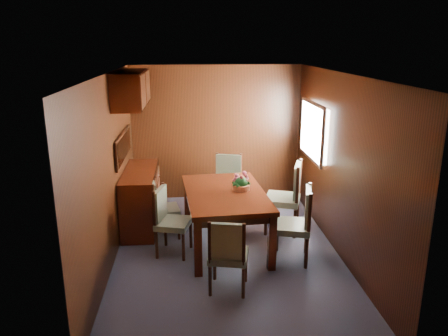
{
  "coord_description": "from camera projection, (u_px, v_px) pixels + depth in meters",
  "views": [
    {
      "loc": [
        -0.48,
        -5.41,
        2.78
      ],
      "look_at": [
        0.0,
        0.52,
        1.05
      ],
      "focal_mm": 35.0,
      "sensor_mm": 36.0,
      "label": 1
    }
  ],
  "objects": [
    {
      "name": "chair_foot",
      "position": [
        228.0,
        180.0,
        7.29
      ],
      "size": [
        0.57,
        0.55,
        0.99
      ],
      "rotation": [
        0.0,
        0.0,
        2.88
      ],
      "color": "black",
      "rests_on": "ground"
    },
    {
      "name": "chair_right_far",
      "position": [
        288.0,
        194.0,
        6.5
      ],
      "size": [
        0.63,
        0.65,
        1.09
      ],
      "rotation": [
        0.0,
        0.0,
        1.24
      ],
      "color": "black",
      "rests_on": "ground"
    },
    {
      "name": "chair_left_far",
      "position": [
        160.0,
        205.0,
        6.36
      ],
      "size": [
        0.47,
        0.48,
        0.88
      ],
      "rotation": [
        0.0,
        0.0,
        -1.39
      ],
      "color": "black",
      "rests_on": "ground"
    },
    {
      "name": "chair_right_near",
      "position": [
        298.0,
        220.0,
        5.63
      ],
      "size": [
        0.56,
        0.58,
        1.01
      ],
      "rotation": [
        0.0,
        0.0,
        1.32
      ],
      "color": "black",
      "rests_on": "ground"
    },
    {
      "name": "room_shell",
      "position": [
        217.0,
        131.0,
        5.85
      ],
      "size": [
        3.06,
        4.52,
        2.41
      ],
      "color": "black",
      "rests_on": "ground"
    },
    {
      "name": "sideboard",
      "position": [
        141.0,
        199.0,
        6.73
      ],
      "size": [
        0.48,
        1.4,
        0.9
      ],
      "primitive_type": "cube",
      "color": "#341106",
      "rests_on": "ground"
    },
    {
      "name": "ground",
      "position": [
        227.0,
        252.0,
        6.0
      ],
      "size": [
        4.5,
        4.5,
        0.0
      ],
      "primitive_type": "plane",
      "color": "#3B3E50",
      "rests_on": "ground"
    },
    {
      "name": "dining_table",
      "position": [
        225.0,
        199.0,
        6.02
      ],
      "size": [
        1.2,
        1.79,
        0.8
      ],
      "rotation": [
        0.0,
        0.0,
        0.08
      ],
      "color": "#341106",
      "rests_on": "ground"
    },
    {
      "name": "flower_centerpiece",
      "position": [
        241.0,
        181.0,
        6.03
      ],
      "size": [
        0.26,
        0.26,
        0.26
      ],
      "color": "#C0663A",
      "rests_on": "dining_table"
    },
    {
      "name": "chair_left_near",
      "position": [
        168.0,
        217.0,
        5.84
      ],
      "size": [
        0.52,
        0.54,
        0.94
      ],
      "rotation": [
        0.0,
        0.0,
        -1.83
      ],
      "color": "black",
      "rests_on": "ground"
    },
    {
      "name": "chair_head",
      "position": [
        228.0,
        252.0,
        4.91
      ],
      "size": [
        0.51,
        0.49,
        0.91
      ],
      "rotation": [
        0.0,
        0.0,
        -0.2
      ],
      "color": "black",
      "rests_on": "ground"
    }
  ]
}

